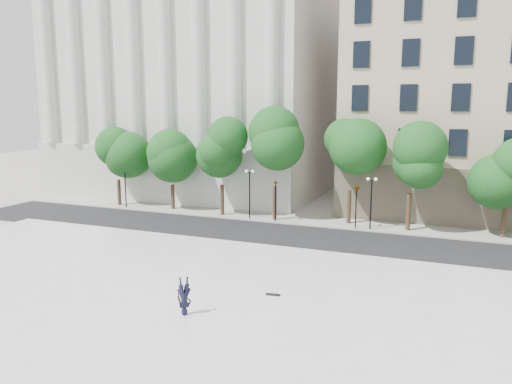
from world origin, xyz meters
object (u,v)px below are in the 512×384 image
(traffic_light_west, at_px, (275,181))
(person_lying, at_px, (185,310))
(skateboard, at_px, (273,295))
(traffic_light_east, at_px, (357,185))

(traffic_light_west, height_order, person_lying, traffic_light_west)
(traffic_light_west, xyz_separation_m, skateboard, (6.04, -17.12, -3.17))
(traffic_light_west, bearing_deg, traffic_light_east, 0.00)
(person_lying, bearing_deg, traffic_light_east, 38.49)
(skateboard, bearing_deg, person_lying, -135.91)
(skateboard, bearing_deg, traffic_light_east, 79.28)
(traffic_light_east, xyz_separation_m, skateboard, (-0.94, -17.12, -3.23))
(traffic_light_west, distance_m, skateboard, 18.42)
(traffic_light_west, distance_m, person_lying, 21.33)
(person_lying, bearing_deg, traffic_light_west, 57.43)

